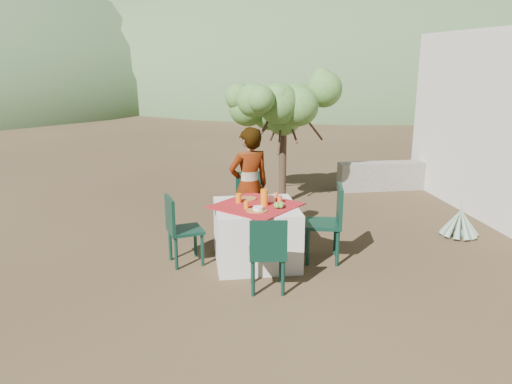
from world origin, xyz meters
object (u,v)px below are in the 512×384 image
Objects in this scene: shrub_tree at (286,112)px; chair_left at (179,227)px; agave at (460,223)px; table at (256,234)px; juice_pitcher at (264,197)px; chair_far at (251,200)px; chair_near at (268,251)px; chair_right at (329,219)px; person at (249,186)px.

chair_left is at bearing -125.78° from shrub_tree.
table is at bearing -170.37° from agave.
juice_pitcher is at bearing -109.00° from chair_left.
chair_far reaches higher than table.
chair_near is 0.93m from juice_pitcher.
chair_far is 0.91× the size of chair_right.
shrub_tree is (0.83, 1.54, 1.12)m from chair_far.
person reaches higher than chair_right.
chair_far is at bearing 91.40° from juice_pitcher.
table is 0.97m from chair_left.
agave is at bearing -8.15° from chair_far.
chair_far is 3.10m from agave.
shrub_tree reaches higher than person.
person is 3.17m from agave.
chair_right reaches higher than juice_pitcher.
person is at bearing 89.88° from table.
juice_pitcher is at bearing -80.51° from chair_right.
table is at bearing -82.34° from chair_right.
person reaches higher than chair_near.
chair_far is at bearing -85.60° from chair_near.
chair_near is at bearing -96.18° from juice_pitcher.
person is at bearing 97.48° from juice_pitcher.
agave is (3.10, -0.19, -0.63)m from person.
table is 1.12m from chair_far.
person is (-0.93, 0.80, 0.27)m from chair_right.
table is 0.89m from chair_near.
shrub_tree is (0.90, 2.65, 1.25)m from table.
chair_right is 4.78× the size of juice_pitcher.
chair_near is 1.36m from chair_left.
chair_near is 0.43× the size of shrub_tree.
chair_left is 4.28× the size of juice_pitcher.
shrub_tree is at bearing 71.19° from table.
shrub_tree is 3.50× the size of agave.
table is at bearing -108.81° from shrub_tree.
person is (-0.01, 1.60, 0.34)m from chair_near.
person is (0.97, 0.66, 0.33)m from chair_left.
shrub_tree is (0.89, 3.54, 1.14)m from chair_near.
person is at bearing 176.56° from agave.
person is (-0.07, -0.40, 0.32)m from chair_far.
shrub_tree reaches higher than table.
shrub_tree reaches higher than chair_near.
chair_left reaches higher than agave.
chair_left reaches higher than table.
agave is at bearing -44.05° from shrub_tree.
table is at bearing 71.88° from person.
shrub_tree is at bearing -49.81° from chair_left.
chair_right is (0.86, -1.20, 0.05)m from chair_far.
chair_left is at bearing 175.03° from juice_pitcher.
juice_pitcher is (-0.80, -2.69, -0.77)m from shrub_tree.
agave is (3.03, -0.59, -0.31)m from chair_far.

